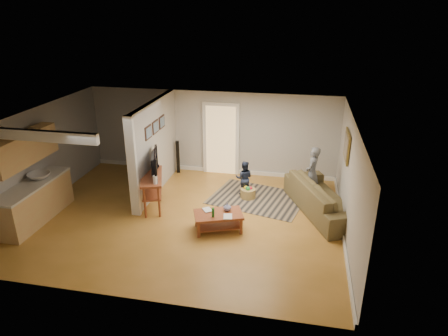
{
  "coord_description": "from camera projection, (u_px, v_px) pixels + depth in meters",
  "views": [
    {
      "loc": [
        2.64,
        -8.21,
        4.77
      ],
      "look_at": [
        0.85,
        0.66,
        1.1
      ],
      "focal_mm": 32.0,
      "sensor_mm": 36.0,
      "label": 1
    }
  ],
  "objects": [
    {
      "name": "coffee_table",
      "position": [
        219.0,
        217.0,
        9.07
      ],
      "size": [
        1.24,
        0.97,
        0.64
      ],
      "rotation": [
        0.0,
        0.0,
        0.36
      ],
      "color": "maroon",
      "rests_on": "ground"
    },
    {
      "name": "speaker_right",
      "position": [
        178.0,
        157.0,
        12.18
      ],
      "size": [
        0.13,
        0.13,
        1.01
      ],
      "primitive_type": "cube",
      "rotation": [
        0.0,
        0.0,
        0.28
      ],
      "color": "black",
      "rests_on": "ground"
    },
    {
      "name": "speaker_left",
      "position": [
        159.0,
        181.0,
        10.64
      ],
      "size": [
        0.12,
        0.12,
        0.91
      ],
      "primitive_type": "cube",
      "rotation": [
        0.0,
        0.0,
        0.36
      ],
      "color": "black",
      "rests_on": "ground"
    },
    {
      "name": "child",
      "position": [
        310.0,
        198.0,
        10.73
      ],
      "size": [
        0.49,
        0.6,
        1.43
      ],
      "primitive_type": "imported",
      "rotation": [
        0.0,
        0.0,
        -1.89
      ],
      "color": "slate",
      "rests_on": "ground"
    },
    {
      "name": "tv_console",
      "position": [
        152.0,
        178.0,
        9.98
      ],
      "size": [
        0.93,
        1.45,
        1.17
      ],
      "rotation": [
        0.0,
        0.0,
        0.34
      ],
      "color": "maroon",
      "rests_on": "ground"
    },
    {
      "name": "room_shell",
      "position": [
        146.0,
        152.0,
        9.77
      ],
      "size": [
        7.54,
        6.02,
        2.52
      ],
      "color": "#ABA9A4",
      "rests_on": "ground"
    },
    {
      "name": "area_rug",
      "position": [
        257.0,
        198.0,
        10.67
      ],
      "size": [
        2.73,
        2.26,
        0.01
      ],
      "primitive_type": "cube",
      "rotation": [
        0.0,
        0.0,
        -0.24
      ],
      "color": "black",
      "rests_on": "ground"
    },
    {
      "name": "toy_basket",
      "position": [
        248.0,
        193.0,
        10.67
      ],
      "size": [
        0.4,
        0.4,
        0.36
      ],
      "color": "#A28346",
      "rests_on": "ground"
    },
    {
      "name": "toddler",
      "position": [
        244.0,
        194.0,
        10.91
      ],
      "size": [
        0.49,
        0.4,
        0.97
      ],
      "primitive_type": "imported",
      "rotation": [
        0.0,
        0.0,
        3.21
      ],
      "color": "#1C243A",
      "rests_on": "ground"
    },
    {
      "name": "ground",
      "position": [
        185.0,
        217.0,
        9.73
      ],
      "size": [
        7.5,
        7.5,
        0.0
      ],
      "primitive_type": "plane",
      "color": "olive",
      "rests_on": "ground"
    },
    {
      "name": "sofa",
      "position": [
        322.0,
        211.0,
        10.01
      ],
      "size": [
        2.05,
        2.86,
        0.78
      ],
      "primitive_type": "imported",
      "rotation": [
        0.0,
        0.0,
        2.0
      ],
      "color": "#413A20",
      "rests_on": "ground"
    }
  ]
}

